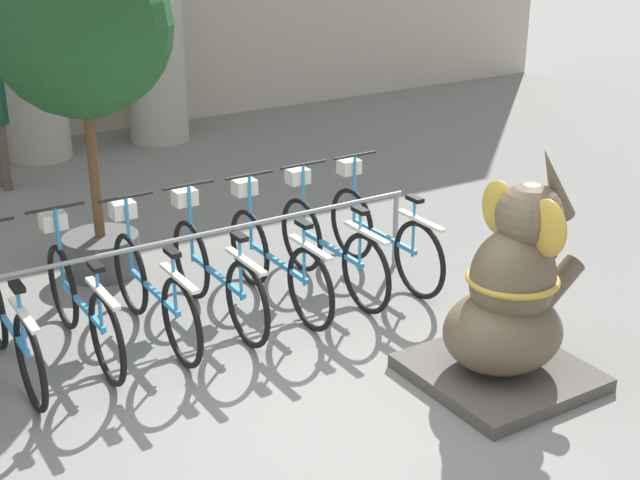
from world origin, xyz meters
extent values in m
plane|color=slate|center=(0.00, 0.00, 0.00)|extent=(60.00, 60.00, 0.00)
cylinder|color=gray|center=(1.90, 1.95, 0.38)|extent=(0.05, 0.05, 0.75)
cylinder|color=gray|center=(-0.67, 1.95, 0.75)|extent=(5.24, 0.04, 0.04)
torus|color=black|center=(-1.83, 1.23, 0.36)|extent=(0.05, 0.73, 0.73)
cube|color=#338CC6|center=(-1.83, 1.77, 0.41)|extent=(0.04, 0.99, 0.04)
cube|color=silver|center=(-1.83, 1.23, 0.74)|extent=(0.06, 0.61, 0.03)
cylinder|color=#338CC6|center=(-1.83, 1.33, 0.63)|extent=(0.03, 0.03, 0.53)
cube|color=black|center=(-1.83, 1.33, 0.92)|extent=(0.08, 0.18, 0.04)
torus|color=black|center=(-1.25, 2.37, 0.36)|extent=(0.05, 0.73, 0.73)
torus|color=black|center=(-1.25, 1.28, 0.36)|extent=(0.05, 0.73, 0.73)
cube|color=#338CC6|center=(-1.25, 1.83, 0.41)|extent=(0.04, 0.99, 0.04)
cube|color=silver|center=(-1.25, 1.28, 0.74)|extent=(0.06, 0.61, 0.03)
cylinder|color=#338CC6|center=(-1.25, 1.38, 0.63)|extent=(0.03, 0.03, 0.53)
cube|color=black|center=(-1.25, 1.38, 0.92)|extent=(0.08, 0.18, 0.04)
cylinder|color=#338CC6|center=(-1.25, 2.33, 0.72)|extent=(0.03, 0.03, 0.72)
cylinder|color=black|center=(-1.25, 2.33, 1.08)|extent=(0.48, 0.03, 0.03)
cube|color=silver|center=(-1.25, 2.43, 0.94)|extent=(0.20, 0.16, 0.14)
torus|color=black|center=(-0.67, 2.33, 0.36)|extent=(0.05, 0.73, 0.73)
torus|color=black|center=(-0.67, 1.24, 0.36)|extent=(0.05, 0.73, 0.73)
cube|color=#338CC6|center=(-0.67, 1.78, 0.41)|extent=(0.04, 0.99, 0.04)
cube|color=silver|center=(-0.67, 1.24, 0.74)|extent=(0.06, 0.61, 0.03)
cylinder|color=#338CC6|center=(-0.67, 1.34, 0.63)|extent=(0.03, 0.03, 0.53)
cube|color=black|center=(-0.67, 1.34, 0.92)|extent=(0.08, 0.18, 0.04)
cylinder|color=#338CC6|center=(-0.67, 2.29, 0.72)|extent=(0.03, 0.03, 0.72)
cylinder|color=black|center=(-0.67, 2.29, 1.08)|extent=(0.48, 0.03, 0.03)
cube|color=silver|center=(-0.67, 2.39, 0.94)|extent=(0.20, 0.16, 0.14)
torus|color=black|center=(-0.09, 2.35, 0.36)|extent=(0.05, 0.73, 0.73)
torus|color=black|center=(-0.09, 1.26, 0.36)|extent=(0.05, 0.73, 0.73)
cube|color=#338CC6|center=(-0.09, 1.80, 0.41)|extent=(0.04, 0.99, 0.04)
cube|color=silver|center=(-0.09, 1.26, 0.74)|extent=(0.06, 0.61, 0.03)
cylinder|color=#338CC6|center=(-0.09, 1.36, 0.63)|extent=(0.03, 0.03, 0.53)
cube|color=black|center=(-0.09, 1.36, 0.92)|extent=(0.08, 0.18, 0.04)
cylinder|color=#338CC6|center=(-0.09, 2.31, 0.72)|extent=(0.03, 0.03, 0.72)
cylinder|color=black|center=(-0.09, 2.31, 1.08)|extent=(0.48, 0.03, 0.03)
cube|color=silver|center=(-0.09, 2.41, 0.94)|extent=(0.20, 0.16, 0.14)
torus|color=black|center=(0.49, 2.32, 0.36)|extent=(0.05, 0.73, 0.73)
torus|color=black|center=(0.49, 1.23, 0.36)|extent=(0.05, 0.73, 0.73)
cube|color=#338CC6|center=(0.49, 1.78, 0.41)|extent=(0.04, 0.99, 0.04)
cube|color=silver|center=(0.49, 1.23, 0.74)|extent=(0.06, 0.61, 0.03)
cylinder|color=#338CC6|center=(0.49, 1.33, 0.63)|extent=(0.03, 0.03, 0.53)
cube|color=black|center=(0.49, 1.33, 0.92)|extent=(0.08, 0.18, 0.04)
cylinder|color=#338CC6|center=(0.49, 2.28, 0.72)|extent=(0.03, 0.03, 0.72)
cylinder|color=black|center=(0.49, 2.28, 1.08)|extent=(0.48, 0.03, 0.03)
cube|color=silver|center=(0.49, 2.38, 0.94)|extent=(0.20, 0.16, 0.14)
torus|color=black|center=(1.07, 2.35, 0.36)|extent=(0.05, 0.73, 0.73)
torus|color=black|center=(1.07, 1.26, 0.36)|extent=(0.05, 0.73, 0.73)
cube|color=#338CC6|center=(1.07, 1.80, 0.41)|extent=(0.04, 0.99, 0.04)
cube|color=silver|center=(1.07, 1.26, 0.74)|extent=(0.06, 0.61, 0.03)
cylinder|color=#338CC6|center=(1.07, 1.36, 0.63)|extent=(0.03, 0.03, 0.53)
cube|color=black|center=(1.07, 1.36, 0.92)|extent=(0.08, 0.18, 0.04)
cylinder|color=#338CC6|center=(1.07, 2.31, 0.72)|extent=(0.03, 0.03, 0.72)
cylinder|color=black|center=(1.07, 2.31, 1.08)|extent=(0.48, 0.03, 0.03)
cube|color=silver|center=(1.07, 2.41, 0.94)|extent=(0.20, 0.16, 0.14)
torus|color=black|center=(1.65, 2.34, 0.36)|extent=(0.05, 0.73, 0.73)
torus|color=black|center=(1.65, 1.25, 0.36)|extent=(0.05, 0.73, 0.73)
cube|color=#338CC6|center=(1.65, 1.80, 0.41)|extent=(0.04, 0.99, 0.04)
cube|color=silver|center=(1.65, 1.25, 0.74)|extent=(0.06, 0.61, 0.03)
cylinder|color=#338CC6|center=(1.65, 1.35, 0.63)|extent=(0.03, 0.03, 0.53)
cube|color=black|center=(1.65, 1.35, 0.92)|extent=(0.08, 0.18, 0.04)
cylinder|color=#338CC6|center=(1.65, 2.30, 0.72)|extent=(0.03, 0.03, 0.72)
cylinder|color=black|center=(1.65, 2.30, 1.08)|extent=(0.48, 0.03, 0.03)
cube|color=silver|center=(1.65, 2.40, 0.94)|extent=(0.20, 0.16, 0.14)
cube|color=#4C4742|center=(1.28, -0.24, 0.05)|extent=(1.21, 1.21, 0.11)
ellipsoid|color=brown|center=(1.28, -0.24, 0.41)|extent=(0.94, 0.83, 0.61)
ellipsoid|color=brown|center=(1.33, -0.24, 0.82)|extent=(0.66, 0.61, 0.77)
sphere|color=brown|center=(1.44, -0.24, 1.29)|extent=(0.50, 0.50, 0.50)
ellipsoid|color=#B79333|center=(1.37, 0.01, 1.29)|extent=(0.08, 0.35, 0.42)
ellipsoid|color=#B79333|center=(1.37, -0.48, 1.29)|extent=(0.08, 0.35, 0.42)
cone|color=brown|center=(1.66, -0.24, 1.50)|extent=(0.42, 0.18, 0.62)
cylinder|color=brown|center=(1.63, -0.10, 0.74)|extent=(0.49, 0.17, 0.44)
cylinder|color=brown|center=(1.63, -0.37, 0.74)|extent=(0.49, 0.17, 0.44)
torus|color=#B79333|center=(1.33, -0.24, 0.82)|extent=(0.69, 0.69, 0.05)
cylinder|color=brown|center=(-0.75, 6.55, 0.42)|extent=(0.11, 0.11, 0.84)
cylinder|color=brown|center=(-0.75, 6.38, 0.42)|extent=(0.11, 0.11, 0.84)
cylinder|color=#4C4C4C|center=(-0.60, 3.32, 0.19)|extent=(0.73, 0.73, 0.38)
cylinder|color=brown|center=(-0.60, 3.32, 1.04)|extent=(0.10, 0.10, 1.33)
sphere|color=#1E4C23|center=(-0.60, 3.32, 2.37)|extent=(1.66, 1.66, 1.66)
camera|label=1|loc=(-3.02, -4.53, 3.49)|focal=50.00mm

